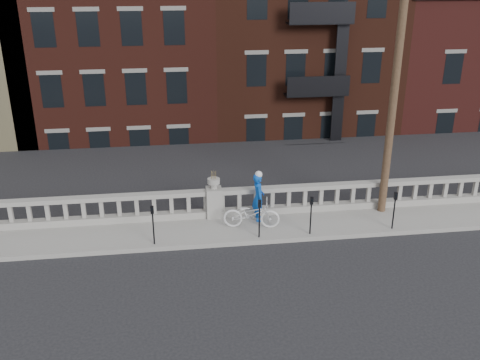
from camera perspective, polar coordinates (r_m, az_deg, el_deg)
The scene contains 12 objects.
ground at distance 16.10m, azimuth -1.45°, elevation -10.46°, with size 120.00×120.00×0.00m, color black.
sidewalk at distance 18.66m, azimuth -2.48°, elevation -5.34°, with size 32.00×2.20×0.15m, color gray.
balustrade at distance 19.26m, azimuth -2.78°, elevation -2.56°, with size 28.00×0.34×1.03m.
planter_pedestal at distance 19.18m, azimuth -2.79°, elevation -2.04°, with size 0.55×0.55×1.76m.
lower_level at distance 37.09m, azimuth -4.68°, elevation 12.64°, with size 80.00×44.00×20.80m.
utility_pole at distance 19.04m, azimuth 16.33°, elevation 10.85°, with size 1.60×0.28×10.00m.
parking_meter_b at distance 17.44m, azimuth -9.28°, elevation -4.30°, with size 0.10×0.09×1.36m.
parking_meter_c at distance 17.65m, azimuth 2.08°, elevation -3.68°, with size 0.10×0.09×1.36m.
parking_meter_d at distance 18.00m, azimuth 7.59°, elevation -3.32°, with size 0.10×0.09×1.36m.
parking_meter_e at distance 18.95m, azimuth 16.16°, elevation -2.71°, with size 0.10×0.09×1.36m.
bicycle at distance 18.45m, azimuth 1.23°, elevation -3.62°, with size 0.68×1.95×1.02m, color silver.
cyclist at distance 18.85m, azimuth 1.97°, elevation -1.83°, with size 0.64×0.42×1.75m, color #0B45AC.
Camera 1 is at (-1.44, -13.50, 8.65)m, focal length 40.00 mm.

